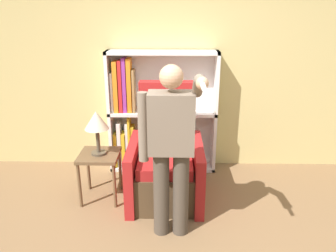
# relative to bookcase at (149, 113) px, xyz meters

# --- Properties ---
(wall_back) EXTENTS (8.00, 0.06, 2.80)m
(wall_back) POSITION_rel_bookcase_xyz_m (0.40, 0.16, 0.61)
(wall_back) COLOR tan
(wall_back) RESTS_ON ground_plane
(bookcase) EXTENTS (1.41, 0.28, 1.59)m
(bookcase) POSITION_rel_bookcase_xyz_m (0.00, 0.00, 0.00)
(bookcase) COLOR white
(bookcase) RESTS_ON ground_plane
(armchair) EXTENTS (0.82, 0.92, 1.29)m
(armchair) POSITION_rel_bookcase_xyz_m (0.24, -0.71, -0.40)
(armchair) COLOR #4C3823
(armchair) RESTS_ON ground_plane
(person_standing) EXTENTS (0.55, 0.78, 1.64)m
(person_standing) POSITION_rel_bookcase_xyz_m (0.30, -1.42, 0.15)
(person_standing) COLOR #473D33
(person_standing) RESTS_ON ground_plane
(side_table) EXTENTS (0.44, 0.44, 0.56)m
(side_table) POSITION_rel_bookcase_xyz_m (-0.50, -0.80, -0.33)
(side_table) COLOR brown
(side_table) RESTS_ON ground_plane
(table_lamp) EXTENTS (0.26, 0.26, 0.49)m
(table_lamp) POSITION_rel_bookcase_xyz_m (-0.50, -0.80, 0.14)
(table_lamp) COLOR #4C4233
(table_lamp) RESTS_ON side_table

